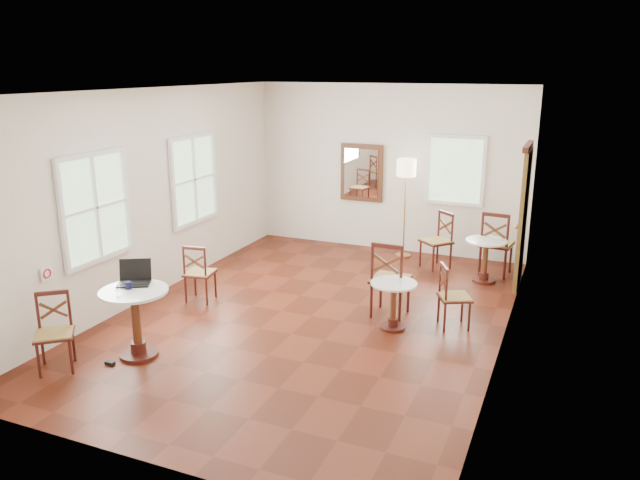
# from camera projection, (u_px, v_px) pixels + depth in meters

# --- Properties ---
(ground) EXTENTS (7.00, 7.00, 0.00)m
(ground) POSITION_uv_depth(u_px,v_px,m) (312.00, 316.00, 8.39)
(ground) COLOR #551C0E
(ground) RESTS_ON ground
(room_shell) EXTENTS (5.02, 7.02, 3.01)m
(room_shell) POSITION_uv_depth(u_px,v_px,m) (315.00, 176.00, 8.14)
(room_shell) COLOR silver
(room_shell) RESTS_ON ground
(cafe_table_near) EXTENTS (0.78, 0.78, 0.82)m
(cafe_table_near) POSITION_uv_depth(u_px,v_px,m) (136.00, 316.00, 7.09)
(cafe_table_near) COLOR #401510
(cafe_table_near) RESTS_ON ground
(cafe_table_mid) EXTENTS (0.60, 0.60, 0.63)m
(cafe_table_mid) POSITION_uv_depth(u_px,v_px,m) (393.00, 300.00, 7.89)
(cafe_table_mid) COLOR #401510
(cafe_table_mid) RESTS_ON ground
(cafe_table_back) EXTENTS (0.64, 0.64, 0.68)m
(cafe_table_back) POSITION_uv_depth(u_px,v_px,m) (485.00, 256.00, 9.63)
(cafe_table_back) COLOR #401510
(cafe_table_back) RESTS_ON ground
(chair_near_a) EXTENTS (0.45, 0.45, 0.86)m
(chair_near_a) POSITION_uv_depth(u_px,v_px,m) (199.00, 273.00, 8.83)
(chair_near_a) COLOR #401510
(chair_near_a) RESTS_ON ground
(chair_near_b) EXTENTS (0.57, 0.57, 0.88)m
(chair_near_b) POSITION_uv_depth(u_px,v_px,m) (54.00, 332.00, 6.82)
(chair_near_b) COLOR #401510
(chair_near_b) RESTS_ON ground
(chair_mid_a) EXTENTS (0.50, 0.50, 1.06)m
(chair_mid_a) POSITION_uv_depth(u_px,v_px,m) (390.00, 279.00, 8.26)
(chair_mid_a) COLOR #401510
(chair_mid_a) RESTS_ON ground
(chair_mid_b) EXTENTS (0.52, 0.52, 0.84)m
(chair_mid_b) POSITION_uv_depth(u_px,v_px,m) (453.00, 296.00, 7.94)
(chair_mid_b) COLOR #401510
(chair_mid_b) RESTS_ON ground
(chair_back_a) EXTENTS (0.54, 0.54, 1.06)m
(chair_back_a) POSITION_uv_depth(u_px,v_px,m) (496.00, 243.00, 9.91)
(chair_back_a) COLOR #401510
(chair_back_a) RESTS_ON ground
(chair_back_b) EXTENTS (0.62, 0.62, 0.95)m
(chair_back_b) POSITION_uv_depth(u_px,v_px,m) (437.00, 240.00, 10.29)
(chair_back_b) COLOR #401510
(chair_back_b) RESTS_ON ground
(floor_lamp) EXTENTS (0.34, 0.34, 1.75)m
(floor_lamp) POSITION_uv_depth(u_px,v_px,m) (406.00, 174.00, 10.62)
(floor_lamp) COLOR #BF8C3F
(floor_lamp) RESTS_ON ground
(laptop) EXTENTS (0.47, 0.45, 0.26)m
(laptop) POSITION_uv_depth(u_px,v_px,m) (135.00, 277.00, 7.23)
(laptop) COLOR black
(laptop) RESTS_ON cafe_table_near
(mouse) EXTENTS (0.11, 0.09, 0.04)m
(mouse) POSITION_uv_depth(u_px,v_px,m) (128.00, 284.00, 7.16)
(mouse) COLOR black
(mouse) RESTS_ON cafe_table_near
(navy_mug) EXTENTS (0.11, 0.07, 0.09)m
(navy_mug) POSITION_uv_depth(u_px,v_px,m) (128.00, 285.00, 7.04)
(navy_mug) COLOR #0F0F34
(navy_mug) RESTS_ON cafe_table_near
(water_glass) EXTENTS (0.06, 0.06, 0.10)m
(water_glass) POSITION_uv_depth(u_px,v_px,m) (118.00, 293.00, 6.78)
(water_glass) COLOR white
(water_glass) RESTS_ON cafe_table_near
(power_adapter) EXTENTS (0.11, 0.06, 0.04)m
(power_adapter) POSITION_uv_depth(u_px,v_px,m) (110.00, 363.00, 7.01)
(power_adapter) COLOR black
(power_adapter) RESTS_ON ground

